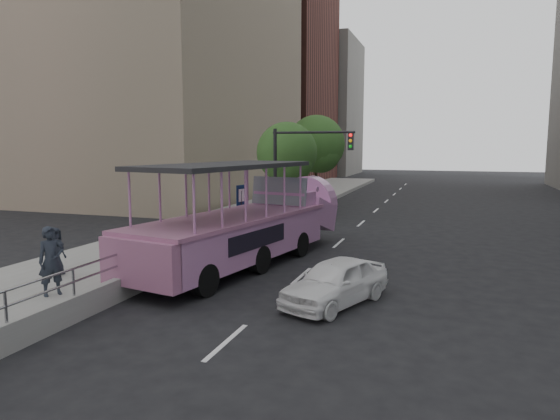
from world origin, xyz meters
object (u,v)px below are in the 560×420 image
Objects in this scene: parking_sign at (241,208)px; car at (335,281)px; duck_boat at (250,225)px; pedestrian_near at (51,261)px; street_tree_far at (317,146)px; pedestrian_far at (55,251)px; street_tree_near at (288,155)px; traffic_signal at (297,163)px.

car is at bearing -49.05° from parking_sign.
duck_boat is at bearing 158.37° from car.
parking_sign is at bearing 19.14° from pedestrian_near.
pedestrian_far is at bearing -97.87° from street_tree_far.
street_tree_near reaches higher than pedestrian_far.
pedestrian_far is 15.85m from street_tree_near.
car is at bearing -74.14° from street_tree_far.
duck_boat is 6.69m from pedestrian_far.
car is 0.65× the size of street_tree_near.
pedestrian_near is 2.31m from pedestrian_far.
parking_sign is at bearing 152.86° from car.
duck_boat is 7.25m from pedestrian_near.
traffic_signal is (-4.42, 11.07, 2.86)m from car.
pedestrian_far is 12.94m from traffic_signal.
parking_sign reaches higher than pedestrian_far.
street_tree_near is (-6.02, 14.49, 3.18)m from car.
pedestrian_near is at bearing -142.22° from pedestrian_far.
car is 1.97× the size of pedestrian_near.
traffic_signal reaches higher than pedestrian_far.
traffic_signal is (-0.30, 7.15, 2.11)m from duck_boat.
street_tree_near reaches higher than pedestrian_near.
pedestrian_near is at bearing -101.01° from parking_sign.
pedestrian_far reaches higher than car.
pedestrian_near is 14.15m from traffic_signal.
street_tree_near reaches higher than parking_sign.
street_tree_far reaches higher than car.
car is 8.50m from parking_sign.
pedestrian_near is at bearing -94.18° from street_tree_near.
traffic_signal is 0.81× the size of street_tree_far.
duck_boat is 3.09× the size of car.
pedestrian_far is (-4.65, -4.79, -0.33)m from duck_boat.
pedestrian_near reaches higher than pedestrian_far.
street_tree_near is at bearing -91.91° from street_tree_far.
parking_sign is 8.41m from street_tree_near.
street_tree_far is at bearing 98.43° from traffic_signal.
duck_boat is 7.46m from traffic_signal.
street_tree_far is at bearing 88.09° from street_tree_near.
pedestrian_near reaches higher than car.
street_tree_near is (-0.50, 8.13, 2.12)m from parking_sign.
pedestrian_far is at bearing -100.17° from street_tree_near.
pedestrian_near is 0.37× the size of traffic_signal.
street_tree_near is at bearing -13.27° from pedestrian_far.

